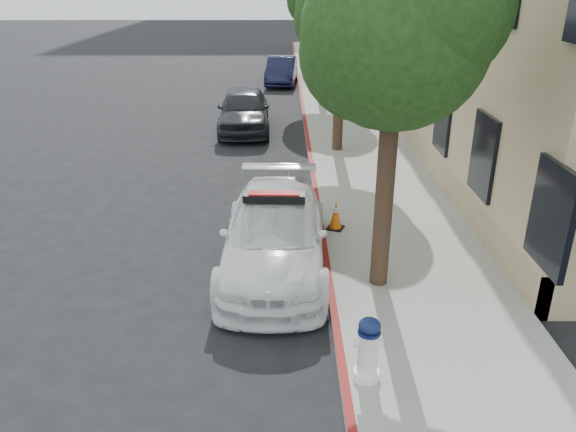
# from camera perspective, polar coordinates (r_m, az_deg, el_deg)

# --- Properties ---
(ground) EXTENTS (120.00, 120.00, 0.00)m
(ground) POSITION_cam_1_polar(r_m,az_deg,el_deg) (11.67, -6.68, -2.43)
(ground) COLOR black
(ground) RESTS_ON ground
(sidewalk) EXTENTS (3.20, 50.00, 0.15)m
(sidewalk) POSITION_cam_1_polar(r_m,az_deg,el_deg) (21.17, 5.93, 9.68)
(sidewalk) COLOR gray
(sidewalk) RESTS_ON ground
(curb_strip) EXTENTS (0.12, 50.00, 0.15)m
(curb_strip) POSITION_cam_1_polar(r_m,az_deg,el_deg) (21.06, 1.70, 9.72)
(curb_strip) COLOR maroon
(curb_strip) RESTS_ON ground
(tree_near) EXTENTS (2.92, 2.82, 5.62)m
(tree_near) POSITION_cam_1_polar(r_m,az_deg,el_deg) (8.63, 11.16, 17.80)
(tree_near) COLOR black
(tree_near) RESTS_ON sidewalk
(tree_mid) EXTENTS (2.77, 2.64, 5.43)m
(tree_mid) POSITION_cam_1_polar(r_m,az_deg,el_deg) (16.54, 5.62, 20.20)
(tree_mid) COLOR black
(tree_mid) RESTS_ON sidewalk
(police_car) EXTENTS (2.04, 4.69, 1.49)m
(police_car) POSITION_cam_1_polar(r_m,az_deg,el_deg) (10.26, -1.37, -1.88)
(police_car) COLOR white
(police_car) RESTS_ON ground
(parked_car_mid) EXTENTS (1.89, 4.35, 1.46)m
(parked_car_mid) POSITION_cam_1_polar(r_m,az_deg,el_deg) (19.78, -4.50, 10.71)
(parked_car_mid) COLOR #202329
(parked_car_mid) RESTS_ON ground
(parked_car_far) EXTENTS (1.67, 4.02, 1.29)m
(parked_car_far) POSITION_cam_1_polar(r_m,az_deg,el_deg) (28.65, -0.65, 14.56)
(parked_car_far) COLOR #141534
(parked_car_far) RESTS_ON ground
(fire_hydrant) EXTENTS (0.38, 0.35, 0.92)m
(fire_hydrant) POSITION_cam_1_polar(r_m,az_deg,el_deg) (7.51, 8.13, -13.30)
(fire_hydrant) COLOR white
(fire_hydrant) RESTS_ON sidewalk
(traffic_cone) EXTENTS (0.42, 0.42, 0.62)m
(traffic_cone) POSITION_cam_1_polar(r_m,az_deg,el_deg) (11.67, 4.88, 0.11)
(traffic_cone) COLOR black
(traffic_cone) RESTS_ON sidewalk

